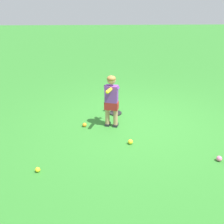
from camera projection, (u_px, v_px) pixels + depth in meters
The scene contains 7 objects.
ground_plane at pixel (138, 124), 5.63m from camera, with size 40.00×40.00×0.00m, color #2D7528.
child_batter at pixel (111, 97), 5.28m from camera, with size 0.32×0.62×1.08m.
play_ball_behind_batter at pixel (84, 125), 5.50m from camera, with size 0.08×0.08×0.08m, color orange.
play_ball_far_left at pixel (219, 159), 4.36m from camera, with size 0.09×0.09×0.09m, color pink.
play_ball_far_right at pixel (130, 142), 4.86m from camera, with size 0.09×0.09×0.09m, color yellow.
play_ball_midfield at pixel (38, 170), 4.10m from camera, with size 0.08×0.08×0.08m, color yellow.
batting_tee at pixel (115, 109), 6.08m from camera, with size 0.28×0.28×0.62m.
Camera 1 is at (0.72, 5.02, 2.50)m, focal length 42.89 mm.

